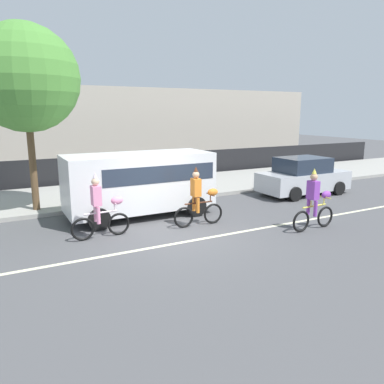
{
  "coord_description": "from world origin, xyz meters",
  "views": [
    {
      "loc": [
        -4.59,
        -9.38,
        3.56
      ],
      "look_at": [
        1.02,
        1.2,
        1.0
      ],
      "focal_mm": 35.0,
      "sensor_mm": 36.0,
      "label": 1
    }
  ],
  "objects_px": {
    "parade_cyclist_purple": "(315,203)",
    "parade_cyclist_orange": "(199,200)",
    "parked_van_white": "(141,180)",
    "parade_cyclist_pink": "(101,209)",
    "parked_car_silver": "(303,177)"
  },
  "relations": [
    {
      "from": "parade_cyclist_purple",
      "to": "parade_cyclist_orange",
      "type": "bearing_deg",
      "value": 145.45
    },
    {
      "from": "parked_van_white",
      "to": "parade_cyclist_purple",
      "type": "bearing_deg",
      "value": -44.53
    },
    {
      "from": "parade_cyclist_pink",
      "to": "parked_car_silver",
      "type": "xyz_separation_m",
      "value": [
        9.37,
        1.67,
        -0.06
      ]
    },
    {
      "from": "parked_van_white",
      "to": "parked_car_silver",
      "type": "distance_m",
      "value": 7.5
    },
    {
      "from": "parade_cyclist_purple",
      "to": "parked_car_silver",
      "type": "xyz_separation_m",
      "value": [
        3.39,
        3.98,
        -0.06
      ]
    },
    {
      "from": "parked_van_white",
      "to": "parked_car_silver",
      "type": "relative_size",
      "value": 1.22
    },
    {
      "from": "parade_cyclist_pink",
      "to": "parade_cyclist_purple",
      "type": "xyz_separation_m",
      "value": [
        5.99,
        -2.3,
        0.0
      ]
    },
    {
      "from": "parade_cyclist_pink",
      "to": "parked_van_white",
      "type": "height_order",
      "value": "parked_van_white"
    },
    {
      "from": "parade_cyclist_pink",
      "to": "parade_cyclist_orange",
      "type": "relative_size",
      "value": 1.0
    },
    {
      "from": "parade_cyclist_orange",
      "to": "parked_car_silver",
      "type": "height_order",
      "value": "parade_cyclist_orange"
    },
    {
      "from": "parade_cyclist_pink",
      "to": "parked_car_silver",
      "type": "height_order",
      "value": "parade_cyclist_pink"
    },
    {
      "from": "parade_cyclist_purple",
      "to": "parked_car_silver",
      "type": "distance_m",
      "value": 5.22
    },
    {
      "from": "parked_van_white",
      "to": "parade_cyclist_pink",
      "type": "bearing_deg",
      "value": -137.43
    },
    {
      "from": "parade_cyclist_orange",
      "to": "parked_van_white",
      "type": "height_order",
      "value": "parked_van_white"
    },
    {
      "from": "parade_cyclist_pink",
      "to": "parked_van_white",
      "type": "distance_m",
      "value": 2.6
    }
  ]
}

